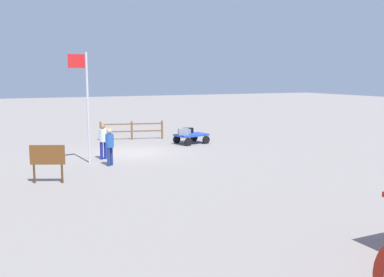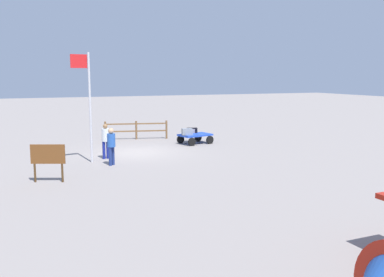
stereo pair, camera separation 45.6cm
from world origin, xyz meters
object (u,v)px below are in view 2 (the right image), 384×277
object	(u,v)px
worker_trailing	(111,143)
signboard	(48,157)
suitcase_grey	(189,131)
suitcase_dark	(192,130)
suitcase_navy	(187,132)
flagpole	(88,98)
worker_lead	(105,138)
luggage_cart	(195,136)

from	to	relation	value
worker_trailing	signboard	distance (m)	3.58
suitcase_grey	worker_trailing	xyz separation A→B (m)	(5.74, 4.76, 0.31)
suitcase_grey	signboard	world-z (taller)	signboard
suitcase_grey	worker_trailing	size ratio (longest dim) A/B	0.38
suitcase_dark	worker_trailing	size ratio (longest dim) A/B	0.41
suitcase_navy	flagpole	world-z (taller)	flagpole
suitcase_dark	worker_lead	size ratio (longest dim) A/B	0.41
luggage_cart	suitcase_navy	world-z (taller)	suitcase_navy
suitcase_grey	suitcase_dark	bearing A→B (deg)	-157.22
luggage_cart	worker_lead	xyz separation A→B (m)	(5.80, 2.62, 0.58)
suitcase_dark	signboard	xyz separation A→B (m)	(8.82, 7.00, 0.26)
signboard	worker_trailing	bearing A→B (deg)	-143.09
worker_lead	signboard	xyz separation A→B (m)	(2.93, 3.76, -0.02)
worker_lead	suitcase_navy	bearing A→B (deg)	-155.18
suitcase_dark	signboard	size ratio (longest dim) A/B	0.48
suitcase_navy	worker_lead	size ratio (longest dim) A/B	0.37
suitcase_navy	flagpole	size ratio (longest dim) A/B	0.12
worker_lead	flagpole	bearing A→B (deg)	34.18
suitcase_dark	flagpole	bearing A→B (deg)	29.54
suitcase_navy	worker_trailing	world-z (taller)	worker_trailing
worker_lead	flagpole	xyz separation A→B (m)	(0.87, 0.59, 1.97)
luggage_cart	worker_trailing	world-z (taller)	worker_trailing
flagpole	luggage_cart	bearing A→B (deg)	-154.30
suitcase_navy	signboard	bearing A→B (deg)	37.16
suitcase_navy	signboard	size ratio (longest dim) A/B	0.43
suitcase_dark	worker_lead	bearing A→B (deg)	28.82
luggage_cart	signboard	world-z (taller)	signboard
suitcase_navy	luggage_cart	bearing A→B (deg)	-160.55
suitcase_navy	suitcase_grey	bearing A→B (deg)	-121.38
suitcase_navy	flagpole	xyz separation A→B (m)	(6.10, 3.01, 2.22)
suitcase_navy	signboard	distance (m)	10.24
luggage_cart	suitcase_grey	bearing A→B (deg)	-76.06
flagpole	suitcase_navy	bearing A→B (deg)	-153.74
worker_trailing	suitcase_grey	bearing A→B (deg)	-140.31
luggage_cart	suitcase_dark	size ratio (longest dim) A/B	2.97
luggage_cart	worker_trailing	bearing A→B (deg)	35.81
suitcase_navy	flagpole	distance (m)	7.15
suitcase_navy	suitcase_dark	world-z (taller)	suitcase_navy
suitcase_grey	suitcase_dark	distance (m)	0.23
worker_trailing	flagpole	distance (m)	2.36
suitcase_grey	flagpole	bearing A→B (deg)	29.75
signboard	flagpole	bearing A→B (deg)	-122.99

